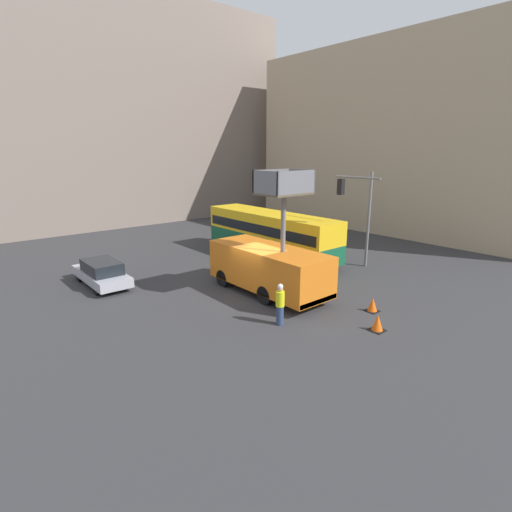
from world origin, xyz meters
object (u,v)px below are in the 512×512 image
(city_bus, at_px, (271,231))
(road_worker_near_truck, at_px, (280,304))
(traffic_light_pole, at_px, (359,205))
(traffic_cone_mid_road, at_px, (373,305))
(utility_truck, at_px, (269,265))
(road_worker_directing, at_px, (297,265))
(traffic_cone_near_truck, at_px, (378,323))
(parked_car_curbside, at_px, (102,273))

(city_bus, distance_m, road_worker_near_truck, 11.29)
(city_bus, distance_m, traffic_light_pole, 6.46)
(city_bus, height_order, traffic_cone_mid_road, city_bus)
(city_bus, bearing_deg, utility_truck, 136.96)
(traffic_light_pole, relative_size, road_worker_directing, 3.19)
(utility_truck, relative_size, traffic_cone_near_truck, 9.99)
(parked_car_curbside, bearing_deg, traffic_cone_near_truck, -63.21)
(traffic_cone_mid_road, bearing_deg, road_worker_directing, 84.28)
(utility_truck, xyz_separation_m, road_worker_directing, (2.66, 0.50, -0.59))
(road_worker_directing, bearing_deg, parked_car_curbside, -49.74)
(utility_truck, height_order, traffic_cone_mid_road, utility_truck)
(city_bus, relative_size, road_worker_near_truck, 5.93)
(road_worker_near_truck, relative_size, parked_car_curbside, 0.40)
(utility_truck, bearing_deg, road_worker_near_truck, -124.69)
(utility_truck, height_order, city_bus, utility_truck)
(road_worker_directing, bearing_deg, traffic_cone_mid_road, 70.76)
(road_worker_directing, bearing_deg, traffic_cone_near_truck, 58.76)
(traffic_light_pole, height_order, road_worker_near_truck, traffic_light_pole)
(utility_truck, distance_m, city_bus, 7.36)
(traffic_cone_mid_road, bearing_deg, parked_car_curbside, 124.89)
(traffic_light_pole, distance_m, traffic_cone_mid_road, 7.84)
(city_bus, xyz_separation_m, traffic_light_pole, (2.15, -5.67, 2.24))
(traffic_cone_mid_road, distance_m, parked_car_curbside, 14.60)
(traffic_light_pole, relative_size, parked_car_curbside, 1.29)
(traffic_light_pole, xyz_separation_m, parked_car_curbside, (-13.39, 7.30, -3.36))
(parked_car_curbside, bearing_deg, road_worker_near_truck, -68.64)
(road_worker_near_truck, distance_m, traffic_cone_mid_road, 4.72)
(road_worker_directing, relative_size, parked_car_curbside, 0.40)
(utility_truck, height_order, traffic_cone_near_truck, utility_truck)
(road_worker_directing, xyz_separation_m, traffic_cone_near_truck, (-2.17, -6.79, -0.63))
(city_bus, height_order, traffic_cone_near_truck, city_bus)
(utility_truck, relative_size, traffic_cone_mid_road, 10.59)
(road_worker_directing, relative_size, traffic_cone_mid_road, 2.86)
(city_bus, distance_m, road_worker_directing, 5.50)
(traffic_light_pole, bearing_deg, traffic_cone_near_truck, -137.98)
(road_worker_near_truck, distance_m, traffic_cone_near_truck, 4.15)
(traffic_cone_near_truck, height_order, parked_car_curbside, parked_car_curbside)
(traffic_cone_near_truck, bearing_deg, road_worker_directing, 72.27)
(traffic_light_pole, relative_size, road_worker_near_truck, 3.25)
(traffic_cone_near_truck, relative_size, parked_car_curbside, 0.15)
(city_bus, distance_m, traffic_cone_mid_road, 10.85)
(road_worker_directing, bearing_deg, road_worker_near_truck, 23.72)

